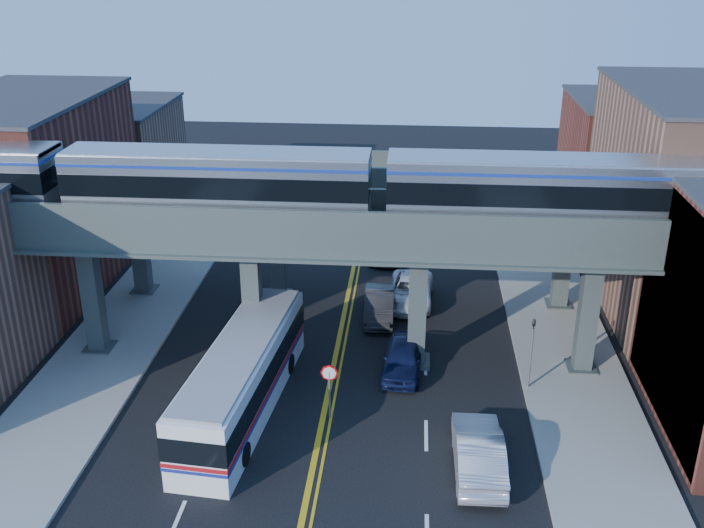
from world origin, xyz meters
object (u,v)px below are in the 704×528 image
(transit_train, at_px, (218,181))
(transit_bus, at_px, (242,378))
(traffic_signal, at_px, (532,346))
(car_lane_a, at_px, (403,358))
(stop_sign, at_px, (329,383))
(car_parked_curb, at_px, (478,451))
(car_lane_b, at_px, (379,305))
(car_lane_d, at_px, (390,239))
(car_lane_c, at_px, (411,291))

(transit_train, bearing_deg, transit_bus, -69.96)
(traffic_signal, relative_size, car_lane_a, 0.91)
(transit_train, xyz_separation_m, stop_sign, (5.58, -5.00, -7.35))
(stop_sign, height_order, car_lane_a, stop_sign)
(stop_sign, relative_size, car_parked_curb, 0.50)
(stop_sign, bearing_deg, transit_bus, 174.80)
(car_lane_b, bearing_deg, car_lane_a, -77.23)
(car_lane_d, bearing_deg, car_lane_b, -90.36)
(car_lane_b, distance_m, car_lane_d, 9.67)
(stop_sign, bearing_deg, car_parked_curb, -26.60)
(car_lane_b, xyz_separation_m, car_lane_d, (0.20, 9.67, 0.18))
(stop_sign, xyz_separation_m, traffic_signal, (8.90, 3.00, 0.54))
(transit_train, height_order, car_lane_b, transit_train)
(traffic_signal, xyz_separation_m, car_parked_curb, (-2.70, -6.10, -1.43))
(car_lane_c, relative_size, car_lane_d, 0.82)
(transit_bus, distance_m, car_parked_curb, 10.68)
(stop_sign, distance_m, car_lane_b, 10.04)
(transit_bus, height_order, car_parked_curb, transit_bus)
(stop_sign, relative_size, car_lane_a, 0.59)
(car_lane_d, xyz_separation_m, car_parked_curb, (4.34, -22.63, -0.05))
(transit_bus, height_order, car_lane_c, transit_bus)
(stop_sign, height_order, car_lane_c, stop_sign)
(stop_sign, relative_size, car_lane_d, 0.41)
(transit_train, relative_size, car_parked_curb, 8.18)
(car_lane_d, bearing_deg, car_lane_c, -77.96)
(transit_train, bearing_deg, stop_sign, -41.88)
(traffic_signal, distance_m, transit_bus, 13.07)
(transit_bus, xyz_separation_m, car_lane_b, (5.54, 9.50, -0.84))
(car_lane_a, xyz_separation_m, car_parked_curb, (3.10, -7.26, 0.11))
(car_lane_c, bearing_deg, stop_sign, -103.35)
(transit_bus, xyz_separation_m, car_lane_c, (7.25, 11.55, -0.87))
(transit_bus, distance_m, car_lane_d, 20.02)
(transit_bus, distance_m, car_lane_a, 7.99)
(traffic_signal, height_order, transit_bus, traffic_signal)
(traffic_signal, relative_size, car_lane_c, 0.79)
(car_lane_d, bearing_deg, transit_bus, -105.83)
(car_lane_c, xyz_separation_m, car_parked_curb, (2.83, -15.01, 0.15))
(traffic_signal, xyz_separation_m, car_lane_c, (-5.53, 8.90, -1.58))
(transit_train, xyz_separation_m, car_lane_d, (7.43, 14.52, -8.19))
(traffic_signal, bearing_deg, stop_sign, -161.37)
(car_lane_b, bearing_deg, transit_bus, -121.74)
(traffic_signal, relative_size, car_lane_b, 0.90)
(transit_bus, bearing_deg, car_lane_d, -11.15)
(transit_train, xyz_separation_m, transit_bus, (1.69, -4.65, -7.52))
(car_lane_a, relative_size, car_parked_curb, 0.85)
(traffic_signal, relative_size, car_parked_curb, 0.77)
(car_lane_a, bearing_deg, car_lane_c, 92.59)
(car_parked_curb, bearing_deg, transit_train, -35.47)
(car_lane_b, bearing_deg, stop_sign, -101.04)
(car_lane_c, distance_m, car_parked_curb, 15.27)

